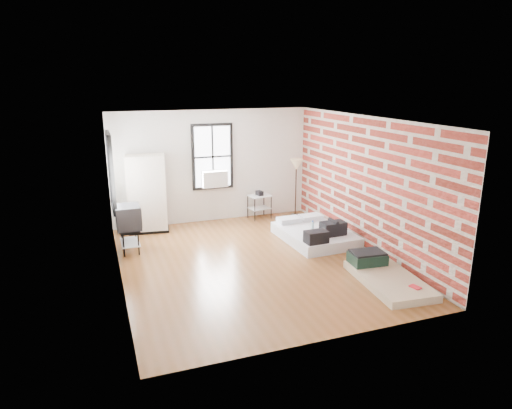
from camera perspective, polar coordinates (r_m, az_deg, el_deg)
name	(u,v)px	position (r m, az deg, el deg)	size (l,w,h in m)	color
ground	(252,262)	(9.14, -0.46, -7.20)	(6.00, 6.00, 0.00)	brown
room_shell	(257,172)	(9.03, 0.13, 4.07)	(5.02, 6.02, 2.80)	silver
mattress_main	(315,234)	(10.34, 7.41, -3.63)	(1.43, 1.90, 0.59)	silver
mattress_bare	(384,274)	(8.62, 15.66, -8.42)	(1.08, 1.83, 0.38)	tan
wardrobe	(147,194)	(10.97, -13.49, 1.29)	(0.99, 0.65, 1.83)	black
side_table	(259,200)	(11.78, 0.44, 0.60)	(0.62, 0.53, 0.73)	black
floor_lamp	(296,168)	(11.91, 5.06, 4.60)	(0.32, 0.32, 1.51)	black
tv_stand	(129,219)	(9.83, -15.64, -1.74)	(0.50, 0.70, 0.99)	black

